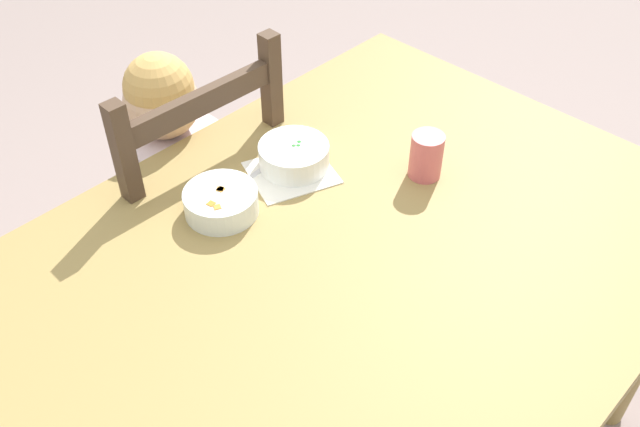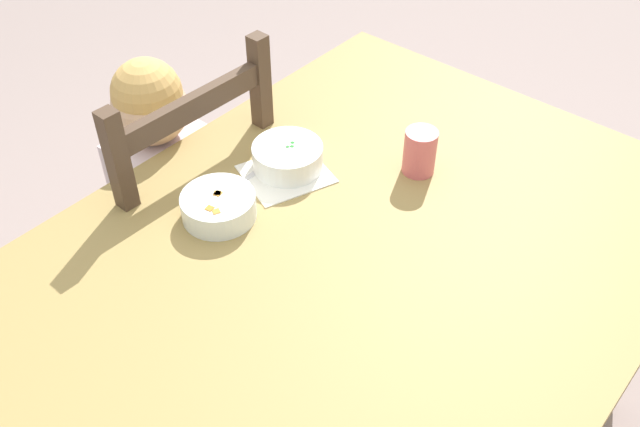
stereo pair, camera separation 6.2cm
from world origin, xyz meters
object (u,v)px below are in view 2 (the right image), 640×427
(dining_chair, at_px, (179,235))
(bowl_of_peas, at_px, (288,156))
(spoon, at_px, (232,190))
(drinking_cup, at_px, (420,152))
(dining_table, at_px, (347,289))
(child_figure, at_px, (171,186))
(bowl_of_carrots, at_px, (219,206))

(dining_chair, xyz_separation_m, bowl_of_peas, (0.10, -0.30, 0.34))
(spoon, relative_size, drinking_cup, 1.39)
(dining_chair, distance_m, bowl_of_peas, 0.46)
(dining_table, bearing_deg, child_figure, 88.05)
(bowl_of_peas, distance_m, spoon, 0.14)
(dining_chair, height_order, bowl_of_carrots, dining_chair)
(bowl_of_carrots, bearing_deg, dining_chair, 71.51)
(spoon, bearing_deg, drinking_cup, -39.41)
(child_figure, height_order, bowl_of_peas, child_figure)
(dining_table, relative_size, dining_chair, 1.40)
(spoon, distance_m, drinking_cup, 0.40)
(bowl_of_peas, relative_size, drinking_cup, 1.51)
(bowl_of_carrots, relative_size, spoon, 1.07)
(dining_chair, height_order, spoon, dining_chair)
(bowl_of_peas, distance_m, drinking_cup, 0.28)
(child_figure, xyz_separation_m, spoon, (-0.03, -0.26, 0.15))
(dining_table, distance_m, bowl_of_carrots, 0.30)
(dining_chair, bearing_deg, bowl_of_peas, -70.96)
(bowl_of_carrots, bearing_deg, bowl_of_peas, 0.01)
(bowl_of_peas, xyz_separation_m, spoon, (-0.13, 0.03, -0.03))
(child_figure, xyz_separation_m, bowl_of_peas, (0.10, -0.29, 0.17))
(child_figure, relative_size, spoon, 6.97)
(dining_table, height_order, bowl_of_carrots, bowl_of_carrots)
(bowl_of_carrots, bearing_deg, spoon, 26.87)
(bowl_of_peas, relative_size, bowl_of_carrots, 1.02)
(spoon, bearing_deg, dining_table, -87.04)
(child_figure, bearing_deg, spoon, -97.50)
(child_figure, height_order, spoon, child_figure)
(spoon, bearing_deg, bowl_of_carrots, -153.13)
(bowl_of_carrots, relative_size, drinking_cup, 1.48)
(dining_table, height_order, bowl_of_peas, bowl_of_peas)
(dining_table, xyz_separation_m, bowl_of_peas, (0.12, 0.26, 0.13))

